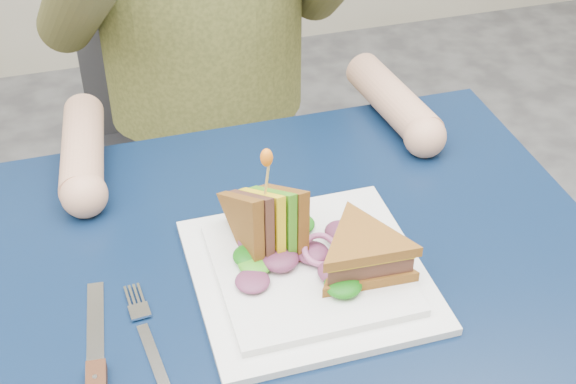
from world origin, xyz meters
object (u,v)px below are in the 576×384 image
object	(u,v)px
chair	(200,114)
sandwich_upright	(268,223)
fork	(150,345)
sandwich_flat	(363,254)
plate	(309,272)
table	(316,349)

from	to	relation	value
chair	sandwich_upright	bearing A→B (deg)	-93.04
fork	sandwich_upright	bearing A→B (deg)	31.99
sandwich_flat	plate	bearing A→B (deg)	155.56
table	sandwich_flat	xyz separation A→B (m)	(0.06, 0.01, 0.12)
table	sandwich_upright	size ratio (longest dim) A/B	5.11
table	chair	distance (m)	0.73
plate	sandwich_upright	bearing A→B (deg)	128.23
table	plate	distance (m)	0.10
table	fork	distance (m)	0.21
chair	sandwich_upright	world-z (taller)	chair
chair	fork	world-z (taller)	chair
table	sandwich_upright	xyz separation A→B (m)	(-0.03, 0.08, 0.13)
table	sandwich_flat	distance (m)	0.14
table	chair	xyz separation A→B (m)	(0.00, 0.72, -0.11)
chair	table	bearing A→B (deg)	-90.00
plate	fork	xyz separation A→B (m)	(-0.19, -0.05, -0.01)
table	plate	size ratio (longest dim) A/B	2.88
plate	sandwich_upright	world-z (taller)	sandwich_upright
plate	sandwich_flat	world-z (taller)	sandwich_flat
chair	plate	distance (m)	0.71
chair	plate	world-z (taller)	chair
chair	plate	bearing A→B (deg)	-89.87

